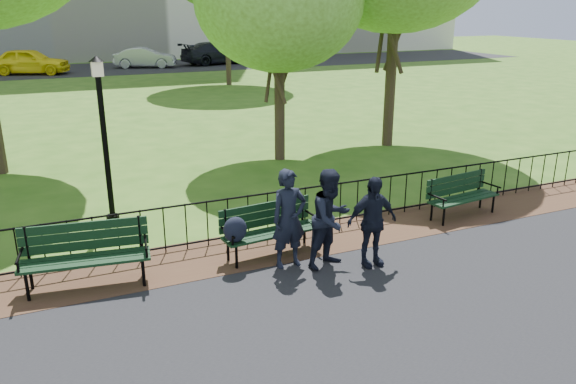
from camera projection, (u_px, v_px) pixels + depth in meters
name	position (u px, v px, depth m)	size (l,w,h in m)	color
ground	(324.00, 277.00, 9.32)	(120.00, 120.00, 0.00)	#2F5616
dirt_strip	(288.00, 243.00, 10.61)	(60.00, 1.60, 0.01)	#3D2419
far_street	(97.00, 69.00, 39.68)	(70.00, 9.00, 0.01)	black
iron_fence	(277.00, 211.00, 10.90)	(24.06, 0.06, 1.00)	black
park_bench_main	(255.00, 226.00, 9.77)	(1.88, 0.72, 1.02)	black
park_bench_left_a	(85.00, 249.00, 8.86)	(2.03, 0.87, 1.12)	black
park_bench_right_a	(461.00, 191.00, 11.86)	(1.75, 0.73, 0.97)	black
lamppost	(104.00, 135.00, 11.12)	(0.30, 0.30, 3.39)	black
person_left	(289.00, 219.00, 9.46)	(0.63, 0.41, 1.72)	black
person_mid	(331.00, 218.00, 9.46)	(0.84, 0.44, 1.72)	black
person_right	(372.00, 222.00, 9.50)	(0.93, 0.38, 1.59)	black
taxi	(30.00, 61.00, 36.38)	(1.97, 4.90, 1.67)	yellow
sedan_silver	(145.00, 58.00, 40.34)	(1.51, 4.34, 1.43)	#9B9EA3
sedan_dark	(218.00, 53.00, 42.80)	(2.32, 5.71, 1.66)	black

